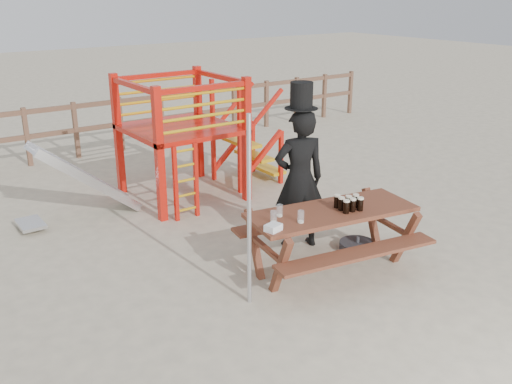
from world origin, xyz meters
name	(u,v)px	position (x,y,z in m)	size (l,w,h in m)	color
ground	(308,279)	(0.00, 0.00, 0.00)	(60.00, 60.00, 0.00)	beige
back_fence	(98,121)	(0.00, 7.00, 0.74)	(15.09, 0.09, 1.20)	brown
playground_fort	(178,137)	(0.12, 3.58, 1.07)	(4.71, 1.84, 2.10)	red
picnic_table	(331,232)	(0.40, 0.05, 0.52)	(2.35, 1.81, 0.83)	brown
man_with_hat	(299,176)	(0.54, 0.87, 1.03)	(0.82, 0.67, 2.30)	black
metal_pole	(249,213)	(-0.90, -0.02, 1.11)	(0.05, 0.05, 2.22)	#B2B2B7
parasol_base	(357,246)	(1.12, 0.26, 0.06)	(0.50, 0.50, 0.21)	#323236
paper_bag	(273,228)	(-0.59, -0.05, 0.87)	(0.18, 0.14, 0.08)	white
stout_pints	(349,203)	(0.57, -0.07, 0.91)	(0.32, 0.32, 0.17)	black
empty_glasses	(285,215)	(-0.29, 0.12, 0.90)	(0.34, 0.38, 0.15)	silver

